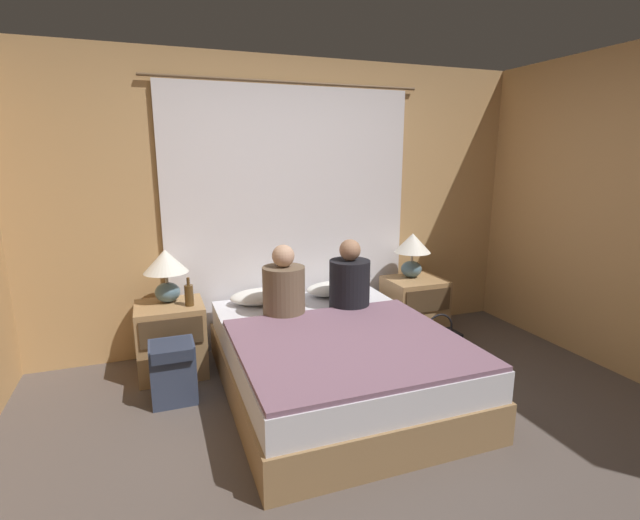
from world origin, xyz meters
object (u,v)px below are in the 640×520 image
Objects in this scene: nightstand_left at (171,339)px; backpack_on_floor at (173,369)px; person_right_in_bed at (350,281)px; lamp_right at (412,249)px; bed at (334,361)px; person_left_in_bed at (284,287)px; beer_bottle_on_left_stand at (189,295)px; pillow_left at (263,296)px; lamp_left at (166,268)px; pillow_right at (336,288)px; handbag_on_floor at (438,343)px; nightstand_right at (414,308)px.

nightstand_left reaches higher than backpack_on_floor.
lamp_right is at bearing 24.11° from person_right_in_bed.
lamp_right is (1.09, 0.78, 0.61)m from bed.
person_left_in_bed is 0.72m from beer_bottle_on_left_stand.
backpack_on_floor is (-0.16, -0.37, -0.41)m from beer_bottle_on_left_stand.
pillow_left is at bearing 179.85° from lamp_right.
beer_bottle_on_left_stand is (-0.69, 0.20, -0.04)m from person_left_in_bed.
person_right_in_bed reaches higher than lamp_left.
lamp_left reaches higher than bed.
pillow_right reaches higher than backpack_on_floor.
person_left_in_bed is 0.55m from person_right_in_bed.
handbag_on_floor is at bearing -13.48° from person_right_in_bed.
bed is 4.57× the size of backpack_on_floor.
pillow_right is 0.98× the size of person_right_in_bed.
person_left_in_bed is (-1.34, -0.28, 0.41)m from nightstand_right.
beer_bottle_on_left_stand is at bearing -46.46° from lamp_left.
person_left_in_bed is (0.84, -0.28, 0.41)m from nightstand_left.
nightstand_left is at bearing -90.00° from lamp_left.
lamp_right is 0.75× the size of pillow_left.
lamp_right is 0.82m from pillow_right.
person_right_in_bed reaches higher than nightstand_right.
pillow_right is at bearing 0.15° from lamp_left.
nightstand_right is at bearing -2.02° from lamp_left.
person_right_in_bed is at bearing 0.00° from person_left_in_bed.
lamp_right is 0.97× the size of backpack_on_floor.
lamp_left is 0.75× the size of pillow_left.
person_left_in_bed is at bearing -18.15° from nightstand_left.
person_right_in_bed is at bearing -14.21° from lamp_left.
person_right_in_bed is (0.64, -0.36, 0.17)m from pillow_left.
pillow_right is at bearing 0.00° from pillow_left.
pillow_right is 1.00m from handbag_on_floor.
pillow_right reaches higher than nightstand_left.
backpack_on_floor is at bearing -168.31° from nightstand_right.
handbag_on_floor is (2.15, -0.46, -0.17)m from nightstand_left.
lamp_left and lamp_right have the same top height.
pillow_left is (0.76, 0.00, -0.31)m from lamp_left.
nightstand_left is 0.40m from beer_bottle_on_left_stand.
nightstand_right is 2.56× the size of beer_bottle_on_left_stand.
lamp_left is (-1.09, 0.78, 0.61)m from bed.
person_right_in_bed is 1.49m from backpack_on_floor.
nightstand_left is 1.45m from pillow_right.
person_left_in_bed is 2.53× the size of beer_bottle_on_left_stand.
nightstand_left is 1.00× the size of person_right_in_bed.
lamp_right is 2.05m from beer_bottle_on_left_stand.
nightstand_left is 2.25m from lamp_right.
bed reaches higher than backpack_on_floor.
beer_bottle_on_left_stand reaches higher than nightstand_left.
nightstand_left is 1.00× the size of nightstand_right.
handbag_on_floor is (0.73, -0.54, -0.42)m from pillow_right.
pillow_left is at bearing 150.73° from person_right_in_bed.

